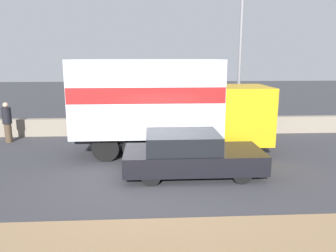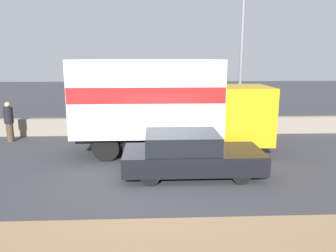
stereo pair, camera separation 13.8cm
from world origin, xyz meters
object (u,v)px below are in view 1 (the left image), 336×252
object	(u,v)px
street_lamp	(240,47)
car_hatchback	(190,154)
pedestrian	(7,122)
box_truck	(162,101)

from	to	relation	value
street_lamp	car_hatchback	xyz separation A→B (m)	(-2.86, -5.13, -3.40)
street_lamp	car_hatchback	bearing A→B (deg)	-119.14
car_hatchback	pedestrian	bearing A→B (deg)	149.03
street_lamp	pedestrian	size ratio (longest dim) A/B	4.03
street_lamp	box_truck	size ratio (longest dim) A/B	0.96
box_truck	pedestrian	world-z (taller)	box_truck
box_truck	pedestrian	size ratio (longest dim) A/B	4.18
pedestrian	box_truck	bearing A→B (deg)	-16.52
street_lamp	pedestrian	xyz separation A→B (m)	(-10.25, -0.70, -3.17)
box_truck	car_hatchback	xyz separation A→B (m)	(0.76, -2.47, -1.34)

